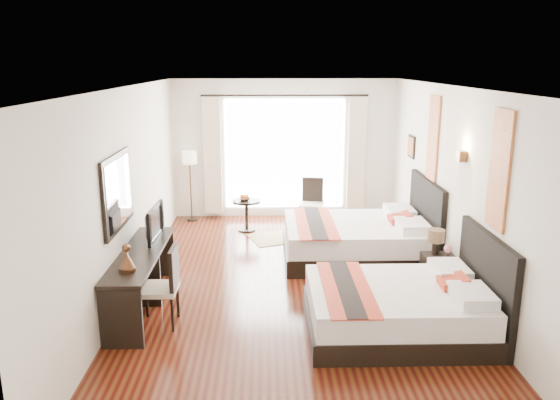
{
  "coord_description": "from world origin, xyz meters",
  "views": [
    {
      "loc": [
        -0.36,
        -7.22,
        3.12
      ],
      "look_at": [
        -0.18,
        0.3,
        1.21
      ],
      "focal_mm": 35.0,
      "sensor_mm": 36.0,
      "label": 1
    }
  ],
  "objects_px": {
    "television": "(150,222)",
    "fruit_bowl": "(244,199)",
    "table_lamp": "(436,238)",
    "floor_lamp": "(190,162)",
    "console_desk": "(142,280)",
    "side_table": "(247,216)",
    "nightstand": "(440,275)",
    "window_chair": "(312,212)",
    "bed_near": "(403,306)",
    "desk_chair": "(161,301)",
    "vase": "(447,258)",
    "bed_far": "(360,238)"
  },
  "relations": [
    {
      "from": "television",
      "to": "fruit_bowl",
      "type": "xyz_separation_m",
      "value": [
        1.18,
        2.73,
        -0.37
      ]
    },
    {
      "from": "table_lamp",
      "to": "floor_lamp",
      "type": "height_order",
      "value": "floor_lamp"
    },
    {
      "from": "table_lamp",
      "to": "console_desk",
      "type": "relative_size",
      "value": 0.17
    },
    {
      "from": "fruit_bowl",
      "to": "side_table",
      "type": "bearing_deg",
      "value": 24.43
    },
    {
      "from": "side_table",
      "to": "fruit_bowl",
      "type": "bearing_deg",
      "value": -155.57
    },
    {
      "from": "nightstand",
      "to": "window_chair",
      "type": "distance_m",
      "value": 3.54
    },
    {
      "from": "bed_near",
      "to": "floor_lamp",
      "type": "height_order",
      "value": "floor_lamp"
    },
    {
      "from": "desk_chair",
      "to": "side_table",
      "type": "bearing_deg",
      "value": -102.74
    },
    {
      "from": "nightstand",
      "to": "vase",
      "type": "bearing_deg",
      "value": -81.11
    },
    {
      "from": "vase",
      "to": "television",
      "type": "height_order",
      "value": "television"
    },
    {
      "from": "console_desk",
      "to": "fruit_bowl",
      "type": "xyz_separation_m",
      "value": [
        1.2,
        3.28,
        0.24
      ]
    },
    {
      "from": "television",
      "to": "fruit_bowl",
      "type": "distance_m",
      "value": 3.0
    },
    {
      "from": "bed_far",
      "to": "table_lamp",
      "type": "bearing_deg",
      "value": -56.23
    },
    {
      "from": "table_lamp",
      "to": "television",
      "type": "height_order",
      "value": "television"
    },
    {
      "from": "side_table",
      "to": "nightstand",
      "type": "bearing_deg",
      "value": -46.71
    },
    {
      "from": "bed_far",
      "to": "vase",
      "type": "xyz_separation_m",
      "value": [
        0.9,
        -1.57,
        0.23
      ]
    },
    {
      "from": "console_desk",
      "to": "window_chair",
      "type": "distance_m",
      "value": 4.34
    },
    {
      "from": "television",
      "to": "side_table",
      "type": "relative_size",
      "value": 1.36
    },
    {
      "from": "bed_far",
      "to": "fruit_bowl",
      "type": "bearing_deg",
      "value": 141.7
    },
    {
      "from": "floor_lamp",
      "to": "nightstand",
      "type": "bearing_deg",
      "value": -43.23
    },
    {
      "from": "nightstand",
      "to": "desk_chair",
      "type": "distance_m",
      "value": 3.78
    },
    {
      "from": "bed_far",
      "to": "floor_lamp",
      "type": "distance_m",
      "value": 3.89
    },
    {
      "from": "table_lamp",
      "to": "window_chair",
      "type": "xyz_separation_m",
      "value": [
        -1.48,
        3.05,
        -0.47
      ]
    },
    {
      "from": "bed_far",
      "to": "console_desk",
      "type": "relative_size",
      "value": 1.05
    },
    {
      "from": "nightstand",
      "to": "floor_lamp",
      "type": "distance_m",
      "value": 5.44
    },
    {
      "from": "side_table",
      "to": "window_chair",
      "type": "xyz_separation_m",
      "value": [
        1.25,
        0.26,
        -0.01
      ]
    },
    {
      "from": "console_desk",
      "to": "floor_lamp",
      "type": "relative_size",
      "value": 1.55
    },
    {
      "from": "nightstand",
      "to": "floor_lamp",
      "type": "xyz_separation_m",
      "value": [
        -3.91,
        3.67,
        0.93
      ]
    },
    {
      "from": "console_desk",
      "to": "desk_chair",
      "type": "height_order",
      "value": "desk_chair"
    },
    {
      "from": "vase",
      "to": "television",
      "type": "relative_size",
      "value": 0.16
    },
    {
      "from": "window_chair",
      "to": "bed_near",
      "type": "bearing_deg",
      "value": 20.19
    },
    {
      "from": "nightstand",
      "to": "bed_far",
      "type": "bearing_deg",
      "value": 121.99
    },
    {
      "from": "fruit_bowl",
      "to": "bed_far",
      "type": "bearing_deg",
      "value": -38.3
    },
    {
      "from": "desk_chair",
      "to": "side_table",
      "type": "relative_size",
      "value": 1.66
    },
    {
      "from": "bed_near",
      "to": "side_table",
      "type": "bearing_deg",
      "value": 116.25
    },
    {
      "from": "bed_near",
      "to": "console_desk",
      "type": "bearing_deg",
      "value": 167.08
    },
    {
      "from": "desk_chair",
      "to": "nightstand",
      "type": "bearing_deg",
      "value": -166.17
    },
    {
      "from": "vase",
      "to": "console_desk",
      "type": "bearing_deg",
      "value": -177.48
    },
    {
      "from": "side_table",
      "to": "fruit_bowl",
      "type": "relative_size",
      "value": 2.78
    },
    {
      "from": "nightstand",
      "to": "window_chair",
      "type": "relative_size",
      "value": 0.57
    },
    {
      "from": "nightstand",
      "to": "console_desk",
      "type": "relative_size",
      "value": 0.24
    },
    {
      "from": "table_lamp",
      "to": "fruit_bowl",
      "type": "relative_size",
      "value": 1.73
    },
    {
      "from": "bed_near",
      "to": "side_table",
      "type": "xyz_separation_m",
      "value": [
        -1.99,
        4.03,
        -0.01
      ]
    },
    {
      "from": "nightstand",
      "to": "vase",
      "type": "distance_m",
      "value": 0.35
    },
    {
      "from": "desk_chair",
      "to": "side_table",
      "type": "xyz_separation_m",
      "value": [
        0.91,
        3.79,
        -0.0
      ]
    },
    {
      "from": "vase",
      "to": "fruit_bowl",
      "type": "height_order",
      "value": "fruit_bowl"
    },
    {
      "from": "bed_far",
      "to": "side_table",
      "type": "xyz_separation_m",
      "value": [
        -1.9,
        1.54,
        -0.04
      ]
    },
    {
      "from": "bed_far",
      "to": "floor_lamp",
      "type": "bearing_deg",
      "value": 143.11
    },
    {
      "from": "bed_far",
      "to": "console_desk",
      "type": "distance_m",
      "value": 3.59
    },
    {
      "from": "floor_lamp",
      "to": "side_table",
      "type": "xyz_separation_m",
      "value": [
        1.14,
        -0.73,
        -0.89
      ]
    }
  ]
}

